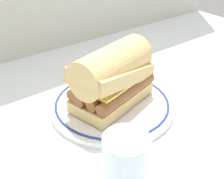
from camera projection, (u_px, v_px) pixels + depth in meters
The scene contains 4 objects.
ground_plane at pixel (113, 111), 0.61m from camera, with size 1.50×1.50×0.00m, color silver.
plate at pixel (112, 104), 0.62m from camera, with size 0.27×0.27×0.01m.
sausage_sandwich at pixel (112, 76), 0.58m from camera, with size 0.20×0.15×0.13m.
drinking_glass at pixel (126, 164), 0.43m from camera, with size 0.07×0.07×0.09m.
Camera 1 is at (-0.30, -0.39, 0.36)m, focal length 45.34 mm.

